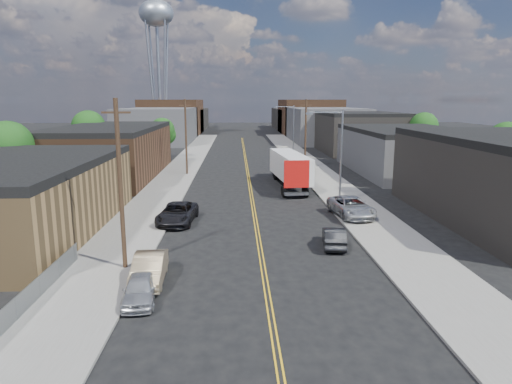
{
  "coord_description": "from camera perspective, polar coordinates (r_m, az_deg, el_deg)",
  "views": [
    {
      "loc": [
        -1.55,
        -15.96,
        9.88
      ],
      "look_at": [
        0.03,
        20.51,
        2.5
      ],
      "focal_mm": 32.0,
      "sensor_mm": 36.0,
      "label": 1
    }
  ],
  "objects": [
    {
      "name": "ground",
      "position": [
        76.62,
        -1.31,
        4.01
      ],
      "size": [
        260.0,
        260.0,
        0.0
      ],
      "primitive_type": "plane",
      "color": "black",
      "rests_on": "ground"
    },
    {
      "name": "centerline",
      "position": [
        61.78,
        -1.02,
        2.23
      ],
      "size": [
        0.32,
        120.0,
        0.01
      ],
      "primitive_type": "cube",
      "color": "gold",
      "rests_on": "ground"
    },
    {
      "name": "sidewalk_left",
      "position": [
        62.26,
        -9.8,
        2.2
      ],
      "size": [
        5.0,
        140.0,
        0.15
      ],
      "primitive_type": "cube",
      "color": "slate",
      "rests_on": "ground"
    },
    {
      "name": "sidewalk_right",
      "position": [
        62.73,
        7.7,
        2.33
      ],
      "size": [
        5.0,
        140.0,
        0.15
      ],
      "primitive_type": "cube",
      "color": "slate",
      "rests_on": "ground"
    },
    {
      "name": "warehouse_tan",
      "position": [
        38.4,
        -27.8,
        -0.53
      ],
      "size": [
        12.0,
        22.0,
        5.6
      ],
      "color": "brown",
      "rests_on": "ground"
    },
    {
      "name": "warehouse_brown",
      "position": [
        62.53,
        -17.79,
        4.84
      ],
      "size": [
        12.0,
        26.0,
        6.6
      ],
      "color": "#482D1C",
      "rests_on": "ground"
    },
    {
      "name": "industrial_right_b",
      "position": [
        66.64,
        18.3,
        4.97
      ],
      "size": [
        14.0,
        24.0,
        6.1
      ],
      "color": "#3E3D40",
      "rests_on": "ground"
    },
    {
      "name": "industrial_right_c",
      "position": [
        91.26,
        12.58,
        7.33
      ],
      "size": [
        14.0,
        22.0,
        7.6
      ],
      "color": "black",
      "rests_on": "ground"
    },
    {
      "name": "skyline_left_a",
      "position": [
        112.64,
        -12.03,
        8.18
      ],
      "size": [
        16.0,
        30.0,
        8.0
      ],
      "primitive_type": "cube",
      "color": "#3E3D40",
      "rests_on": "ground"
    },
    {
      "name": "skyline_right_a",
      "position": [
        113.19,
        8.58,
        8.32
      ],
      "size": [
        16.0,
        30.0,
        8.0
      ],
      "primitive_type": "cube",
      "color": "#3E3D40",
      "rests_on": "ground"
    },
    {
      "name": "skyline_left_b",
      "position": [
        137.3,
        -10.34,
        9.2
      ],
      "size": [
        16.0,
        26.0,
        10.0
      ],
      "primitive_type": "cube",
      "color": "#482D1C",
      "rests_on": "ground"
    },
    {
      "name": "skyline_right_b",
      "position": [
        137.75,
        6.6,
        9.32
      ],
      "size": [
        16.0,
        26.0,
        10.0
      ],
      "primitive_type": "cube",
      "color": "#482D1C",
      "rests_on": "ground"
    },
    {
      "name": "skyline_left_c",
      "position": [
        157.18,
        -9.34,
        8.95
      ],
      "size": [
        16.0,
        40.0,
        7.0
      ],
      "primitive_type": "cube",
      "color": "black",
      "rests_on": "ground"
    },
    {
      "name": "skyline_right_c",
      "position": [
        157.57,
        5.45,
        9.05
      ],
      "size": [
        16.0,
        40.0,
        7.0
      ],
      "primitive_type": "cube",
      "color": "black",
      "rests_on": "ground"
    },
    {
      "name": "water_tower",
      "position": [
        129.29,
        -12.34,
        20.42
      ],
      "size": [
        9.0,
        9.0,
        36.9
      ],
      "color": "gray",
      "rests_on": "ground"
    },
    {
      "name": "streetlight_near",
      "position": [
        42.22,
        10.08,
        5.06
      ],
      "size": [
        3.39,
        0.25,
        9.0
      ],
      "color": "gray",
      "rests_on": "ground"
    },
    {
      "name": "streetlight_far",
      "position": [
        76.65,
        4.42,
        7.99
      ],
      "size": [
        3.39,
        0.25,
        9.0
      ],
      "color": "gray",
      "rests_on": "ground"
    },
    {
      "name": "utility_pole_left_near",
      "position": [
        27.22,
        -16.59,
        0.92
      ],
      "size": [
        1.6,
        0.26,
        10.0
      ],
      "color": "black",
      "rests_on": "ground"
    },
    {
      "name": "utility_pole_left_far",
      "position": [
        61.51,
        -8.75,
        6.87
      ],
      "size": [
        1.6,
        0.26,
        10.0
      ],
      "color": "black",
      "rests_on": "ground"
    },
    {
      "name": "utility_pole_right",
      "position": [
        64.87,
        6.21,
        7.17
      ],
      "size": [
        1.6,
        0.26,
        10.0
      ],
      "color": "black",
      "rests_on": "ground"
    },
    {
      "name": "chainlink_fence",
      "position": [
        23.72,
        -27.79,
        -12.84
      ],
      "size": [
        0.05,
        16.0,
        1.22
      ],
      "color": "slate",
      "rests_on": "ground"
    },
    {
      "name": "tree_left_near",
      "position": [
        51.34,
        -28.44,
        4.8
      ],
      "size": [
        4.85,
        4.76,
        7.91
      ],
      "color": "black",
      "rests_on": "ground"
    },
    {
      "name": "tree_left_mid",
      "position": [
        74.54,
        -20.13,
        7.35
      ],
      "size": [
        5.1,
        5.04,
        8.37
      ],
      "color": "black",
      "rests_on": "ground"
    },
    {
      "name": "tree_left_far",
      "position": [
        79.12,
        -11.59,
        7.34
      ],
      "size": [
        4.35,
        4.2,
        6.97
      ],
      "color": "black",
      "rests_on": "ground"
    },
    {
      "name": "tree_right_near",
      "position": [
        61.03,
        28.86,
        5.31
      ],
      "size": [
        4.6,
        4.48,
        7.44
      ],
      "color": "black",
      "rests_on": "ground"
    },
    {
      "name": "tree_right_far",
      "position": [
        82.41,
        20.25,
        7.46
      ],
      "size": [
        4.85,
        4.76,
        7.91
      ],
      "color": "black",
      "rests_on": "ground"
    },
    {
      "name": "semi_truck",
      "position": [
        53.38,
        4.05,
        3.19
      ],
      "size": [
        3.69,
        15.36,
        3.96
      ],
      "rotation": [
        0.0,
        0.0,
        0.1
      ],
      "color": "silver",
      "rests_on": "ground"
    },
    {
      "name": "car_left_a",
      "position": [
        23.87,
        -14.31,
        -11.65
      ],
      "size": [
        1.92,
        4.04,
        1.33
      ],
      "primitive_type": "imported",
      "rotation": [
        0.0,
        0.0,
        0.09
      ],
      "color": "#B9BBBE",
      "rests_on": "ground"
    },
    {
      "name": "car_left_b",
      "position": [
        26.09,
        -13.22,
        -9.31
      ],
      "size": [
        1.86,
        4.79,
        1.55
      ],
      "primitive_type": "imported",
      "rotation": [
        0.0,
        0.0,
        0.05
      ],
      "color": "#8C795C",
      "rests_on": "ground"
    },
    {
      "name": "car_left_c",
      "position": [
        37.75,
        -9.81,
        -2.64
      ],
      "size": [
        3.17,
        6.05,
        1.63
      ],
      "primitive_type": "imported",
      "rotation": [
        0.0,
        0.0,
        -0.08
      ],
      "color": "black",
      "rests_on": "ground"
    },
    {
      "name": "car_right_oncoming",
      "position": [
        31.77,
        9.72,
        -5.58
      ],
      "size": [
        1.97,
        4.26,
        1.35
      ],
      "primitive_type": "imported",
      "rotation": [
        0.0,
        0.0,
        3.01
      ],
      "color": "black",
      "rests_on": "ground"
    },
    {
      "name": "car_right_lot_a",
      "position": [
        39.66,
        11.82,
        -1.8
      ],
      "size": [
        3.46,
        6.22,
        1.64
      ],
      "primitive_type": "imported",
      "rotation": [
        0.0,
        0.0,
        0.13
      ],
      "color": "#ACAEB1",
      "rests_on": "sidewalk_right"
    },
    {
      "name": "car_right_lot_c",
      "position": [
        62.29,
        6.56,
        2.96
      ],
      "size": [
        1.88,
        3.92,
        1.29
      ],
      "primitive_type": "imported",
      "rotation": [
        0.0,
        0.0,
        -0.1
      ],
      "color": "black",
      "rests_on": "sidewalk_right"
    },
    {
      "name": "car_ahead_truck",
      "position": [
        58.99,
        3.43,
        2.46
      ],
      "size": [
        2.94,
        5.31,
        1.41
      ],
      "primitive_type": "imported",
      "rotation": [
        0.0,
        0.0,
        -0.12
      ],
      "color": "black",
      "rests_on": "ground"
    }
  ]
}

